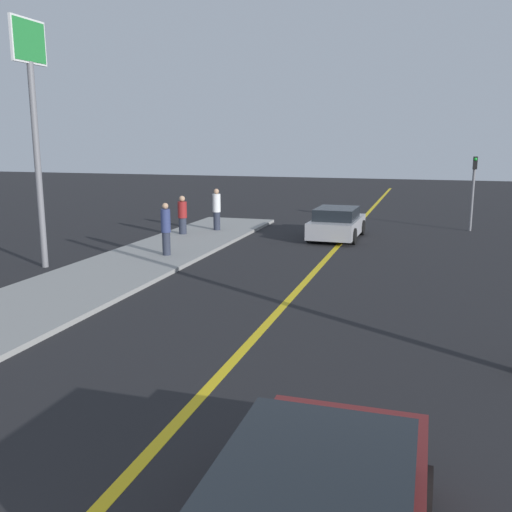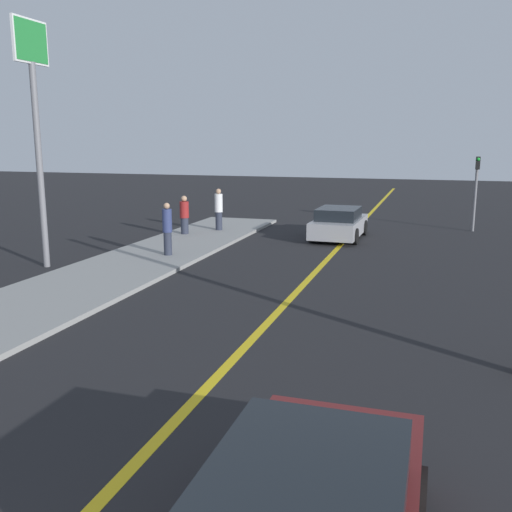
{
  "view_description": "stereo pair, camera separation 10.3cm",
  "coord_description": "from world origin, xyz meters",
  "px_view_note": "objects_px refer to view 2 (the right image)",
  "views": [
    {
      "loc": [
        3.31,
        -1.37,
        4.0
      ],
      "look_at": [
        -0.59,
        11.32,
        1.29
      ],
      "focal_mm": 40.0,
      "sensor_mm": 36.0,
      "label": 1
    },
    {
      "loc": [
        3.41,
        -1.34,
        4.0
      ],
      "look_at": [
        -0.59,
        11.32,
        1.29
      ],
      "focal_mm": 40.0,
      "sensor_mm": 36.0,
      "label": 2
    }
  ],
  "objects_px": {
    "pedestrian_mid_group": "(184,215)",
    "roadside_sign": "(34,94)",
    "car_ahead_center": "(339,224)",
    "traffic_light": "(476,185)",
    "pedestrian_far_standing": "(219,209)",
    "pedestrian_near_curb": "(167,229)"
  },
  "relations": [
    {
      "from": "pedestrian_mid_group",
      "to": "roadside_sign",
      "type": "height_order",
      "value": "roadside_sign"
    },
    {
      "from": "traffic_light",
      "to": "pedestrian_far_standing",
      "type": "bearing_deg",
      "value": -160.67
    },
    {
      "from": "traffic_light",
      "to": "car_ahead_center",
      "type": "bearing_deg",
      "value": -145.64
    },
    {
      "from": "pedestrian_far_standing",
      "to": "pedestrian_near_curb",
      "type": "bearing_deg",
      "value": -86.52
    },
    {
      "from": "roadside_sign",
      "to": "car_ahead_center",
      "type": "bearing_deg",
      "value": 45.22
    },
    {
      "from": "car_ahead_center",
      "to": "pedestrian_near_curb",
      "type": "bearing_deg",
      "value": -129.13
    },
    {
      "from": "car_ahead_center",
      "to": "roadside_sign",
      "type": "xyz_separation_m",
      "value": [
        -8.07,
        -8.13,
        4.72
      ]
    },
    {
      "from": "car_ahead_center",
      "to": "traffic_light",
      "type": "relative_size",
      "value": 1.19
    },
    {
      "from": "pedestrian_mid_group",
      "to": "roadside_sign",
      "type": "bearing_deg",
      "value": -105.27
    },
    {
      "from": "pedestrian_near_curb",
      "to": "traffic_light",
      "type": "relative_size",
      "value": 0.54
    },
    {
      "from": "pedestrian_near_curb",
      "to": "roadside_sign",
      "type": "distance_m",
      "value": 5.84
    },
    {
      "from": "car_ahead_center",
      "to": "traffic_light",
      "type": "xyz_separation_m",
      "value": [
        5.4,
        3.69,
        1.44
      ]
    },
    {
      "from": "pedestrian_mid_group",
      "to": "car_ahead_center",
      "type": "bearing_deg",
      "value": 13.33
    },
    {
      "from": "traffic_light",
      "to": "roadside_sign",
      "type": "height_order",
      "value": "roadside_sign"
    },
    {
      "from": "pedestrian_far_standing",
      "to": "car_ahead_center",
      "type": "bearing_deg",
      "value": 0.57
    },
    {
      "from": "traffic_light",
      "to": "roadside_sign",
      "type": "xyz_separation_m",
      "value": [
        -13.46,
        -11.82,
        3.28
      ]
    },
    {
      "from": "roadside_sign",
      "to": "pedestrian_near_curb",
      "type": "bearing_deg",
      "value": 36.8
    },
    {
      "from": "pedestrian_near_curb",
      "to": "pedestrian_mid_group",
      "type": "xyz_separation_m",
      "value": [
        -1.33,
        4.29,
        -0.11
      ]
    },
    {
      "from": "car_ahead_center",
      "to": "pedestrian_mid_group",
      "type": "bearing_deg",
      "value": -165.37
    },
    {
      "from": "pedestrian_mid_group",
      "to": "roadside_sign",
      "type": "xyz_separation_m",
      "value": [
        -1.82,
        -6.65,
        4.43
      ]
    },
    {
      "from": "car_ahead_center",
      "to": "traffic_light",
      "type": "bearing_deg",
      "value": 35.66
    },
    {
      "from": "car_ahead_center",
      "to": "roadside_sign",
      "type": "bearing_deg",
      "value": -133.48
    }
  ]
}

